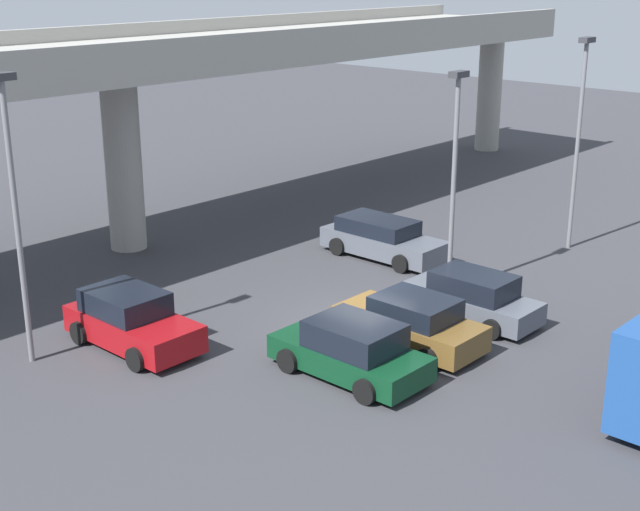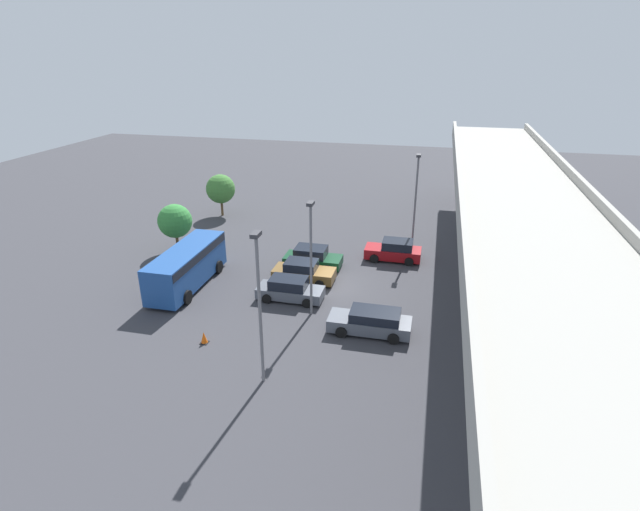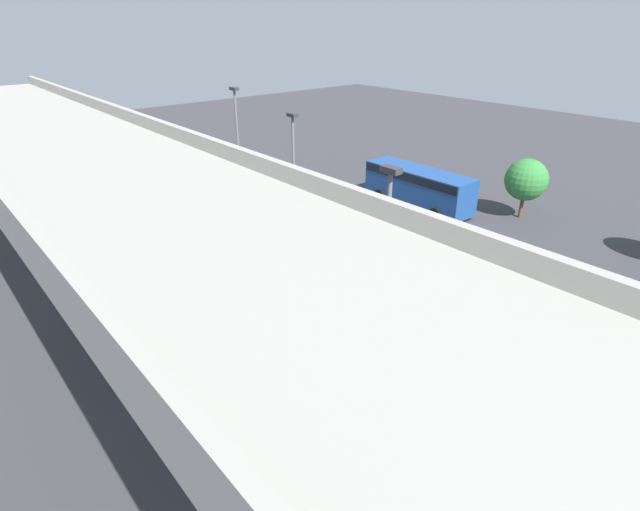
# 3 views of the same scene
# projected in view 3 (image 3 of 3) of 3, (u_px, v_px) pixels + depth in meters

# --- Properties ---
(ground_plane) EXTENTS (110.91, 110.91, 0.00)m
(ground_plane) POSITION_uv_depth(u_px,v_px,m) (339.00, 258.00, 28.18)
(ground_plane) COLOR #38383D
(highway_overpass) EXTENTS (53.15, 7.59, 8.22)m
(highway_overpass) POSITION_uv_depth(u_px,v_px,m) (104.00, 181.00, 18.29)
(highway_overpass) COLOR #9E9B93
(highway_overpass) RESTS_ON ground_plane
(parked_car_0) EXTENTS (2.13, 4.37, 1.65)m
(parked_car_0) POSITION_uv_depth(u_px,v_px,m) (357.00, 311.00, 21.65)
(parked_car_0) COLOR maroon
(parked_car_0) RESTS_ON ground_plane
(parked_car_1) EXTENTS (2.20, 4.38, 1.58)m
(parked_car_1) POSITION_uv_depth(u_px,v_px,m) (401.00, 253.00, 27.05)
(parked_car_1) COLOR #0C381E
(parked_car_1) RESTS_ON ground_plane
(parked_car_2) EXTENTS (2.15, 4.42, 1.54)m
(parked_car_2) POSITION_uv_depth(u_px,v_px,m) (366.00, 238.00, 28.88)
(parked_car_2) COLOR brown
(parked_car_2) RESTS_ON ground_plane
(parked_car_3) EXTENTS (1.99, 4.43, 1.52)m
(parked_car_3) POSITION_uv_depth(u_px,v_px,m) (335.00, 223.00, 30.97)
(parked_car_3) COLOR #515660
(parked_car_3) RESTS_ON ground_plane
(parked_car_4) EXTENTS (2.09, 4.87, 1.48)m
(parked_car_4) POSITION_uv_depth(u_px,v_px,m) (228.00, 233.00, 29.59)
(parked_car_4) COLOR #515660
(parked_car_4) RESTS_ON ground_plane
(shuttle_bus) EXTENTS (8.09, 2.66, 2.77)m
(shuttle_bus) POSITION_uv_depth(u_px,v_px,m) (419.00, 185.00, 34.76)
(shuttle_bus) COLOR #1E478C
(shuttle_bus) RESTS_ON ground_plane
(lamp_post_near_aisle) EXTENTS (0.70, 0.35, 7.98)m
(lamp_post_near_aisle) POSITION_uv_depth(u_px,v_px,m) (385.00, 259.00, 17.49)
(lamp_post_near_aisle) COLOR slate
(lamp_post_near_aisle) RESTS_ON ground_plane
(lamp_post_mid_lot) EXTENTS (0.70, 0.35, 8.03)m
(lamp_post_mid_lot) POSITION_uv_depth(u_px,v_px,m) (238.00, 137.00, 34.59)
(lamp_post_mid_lot) COLOR slate
(lamp_post_mid_lot) RESTS_ON ground_plane
(lamp_post_by_overpass) EXTENTS (0.70, 0.35, 7.38)m
(lamp_post_by_overpass) POSITION_uv_depth(u_px,v_px,m) (294.00, 166.00, 29.37)
(lamp_post_by_overpass) COLOR slate
(lamp_post_by_overpass) RESTS_ON ground_plane
(tree_front_centre) EXTENTS (2.75, 2.75, 4.01)m
(tree_front_centre) POSITION_uv_depth(u_px,v_px,m) (526.00, 180.00, 32.67)
(tree_front_centre) COLOR brown
(tree_front_centre) RESTS_ON ground_plane
(traffic_cone) EXTENTS (0.44, 0.44, 0.70)m
(traffic_cone) POSITION_uv_depth(u_px,v_px,m) (311.00, 193.00, 37.36)
(traffic_cone) COLOR black
(traffic_cone) RESTS_ON ground_plane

